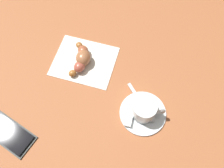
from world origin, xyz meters
The scene contains 8 objects.
ground_plane centered at (0.00, 0.00, 0.00)m, with size 1.80×1.80×0.00m, color #A45C35.
saucer centered at (0.11, -0.02, 0.00)m, with size 0.13×0.13×0.01m, color silver.
espresso_cup centered at (0.11, -0.02, 0.03)m, with size 0.08×0.06×0.05m.
teaspoon centered at (0.11, -0.01, 0.01)m, with size 0.11×0.08×0.01m.
sugar_packet centered at (0.08, -0.04, 0.01)m, with size 0.07×0.02×0.01m, color white.
napkin centered at (-0.11, 0.06, 0.00)m, with size 0.18×0.15×0.00m, color white.
croissant centered at (-0.12, 0.05, 0.02)m, with size 0.08×0.12×0.04m.
cell_phone centered at (-0.18, -0.22, 0.00)m, with size 0.15×0.08×0.01m.
Camera 1 is at (0.13, -0.24, 0.62)m, focal length 37.85 mm.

